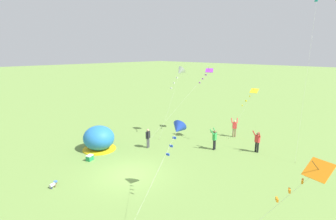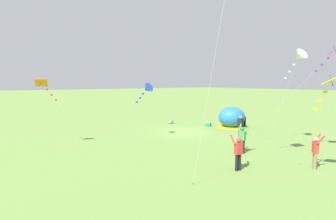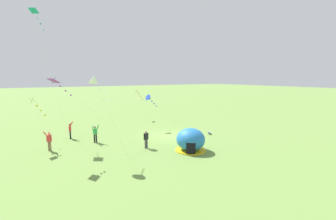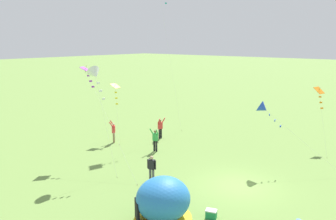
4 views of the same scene
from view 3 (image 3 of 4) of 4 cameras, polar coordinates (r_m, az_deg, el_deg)
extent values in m
plane|color=olive|center=(26.33, 0.24, -6.47)|extent=(300.00, 300.00, 0.00)
ellipsoid|color=#2672BF|center=(20.93, 5.77, -7.45)|extent=(2.70, 2.60, 2.10)
cylinder|color=yellow|center=(21.23, 5.73, -10.04)|extent=(2.81, 2.81, 0.10)
cube|color=black|center=(19.86, 5.82, -9.83)|extent=(0.57, 0.72, 1.10)
cube|color=#1E8C4C|center=(23.38, 7.01, -7.97)|extent=(0.52, 0.61, 0.38)
cube|color=white|center=(23.32, 7.02, -7.45)|extent=(0.53, 0.63, 0.06)
cylinder|color=white|center=(27.29, 10.58, -5.72)|extent=(0.30, 0.37, 0.22)
sphere|color=brown|center=(27.06, 10.30, -5.76)|extent=(0.19, 0.19, 0.19)
cylinder|color=#3F72CC|center=(27.04, 10.30, -5.58)|extent=(0.24, 0.24, 0.06)
cylinder|color=brown|center=(27.16, 10.63, -5.97)|extent=(0.07, 0.07, 0.17)
cylinder|color=brown|center=(27.26, 10.27, -5.91)|extent=(0.07, 0.07, 0.17)
cylinder|color=navy|center=(27.37, 10.85, -5.91)|extent=(0.09, 0.09, 0.13)
cylinder|color=navy|center=(27.45, 10.56, -5.86)|extent=(0.09, 0.09, 0.13)
cylinder|color=black|center=(27.18, -23.54, -5.75)|extent=(0.15, 0.15, 0.88)
cylinder|color=black|center=(26.98, -23.55, -5.85)|extent=(0.15, 0.15, 0.88)
cube|color=red|center=(26.92, -23.64, -4.27)|extent=(0.41, 0.30, 0.60)
sphere|color=brown|center=(26.83, -23.69, -3.38)|extent=(0.22, 0.22, 0.22)
cylinder|color=red|center=(27.08, -23.36, -3.19)|extent=(0.09, 0.38, 0.50)
cylinder|color=red|center=(26.56, -23.39, -3.40)|extent=(0.21, 0.39, 0.50)
cylinder|color=#4C4C51|center=(21.66, -5.77, -8.58)|extent=(0.15, 0.15, 0.88)
cylinder|color=#4C4C51|center=(21.79, -5.37, -8.48)|extent=(0.15, 0.15, 0.88)
cube|color=black|center=(21.52, -5.60, -6.64)|extent=(0.34, 0.43, 0.60)
sphere|color=tan|center=(21.42, -5.61, -5.53)|extent=(0.22, 0.22, 0.22)
cylinder|color=black|center=(21.36, -6.10, -6.76)|extent=(0.09, 0.09, 0.58)
cylinder|color=black|center=(21.69, -5.10, -6.52)|extent=(0.09, 0.09, 0.58)
cylinder|color=#8C7251|center=(23.50, -27.67, -8.17)|extent=(0.15, 0.15, 0.88)
cylinder|color=#8C7251|center=(23.64, -28.02, -8.10)|extent=(0.15, 0.15, 0.88)
cube|color=red|center=(23.38, -27.97, -6.39)|extent=(0.44, 0.43, 0.60)
sphere|color=beige|center=(23.28, -28.04, -5.36)|extent=(0.22, 0.22, 0.22)
cylinder|color=red|center=(22.99, -27.85, -5.43)|extent=(0.35, 0.31, 0.50)
cylinder|color=red|center=(23.36, -28.77, -5.29)|extent=(0.27, 0.37, 0.50)
cylinder|color=black|center=(24.67, -17.74, -6.84)|extent=(0.15, 0.15, 0.88)
cylinder|color=black|center=(24.60, -18.18, -6.90)|extent=(0.15, 0.15, 0.88)
cube|color=green|center=(24.46, -18.04, -5.19)|extent=(0.29, 0.41, 0.60)
sphere|color=brown|center=(24.37, -18.08, -4.21)|extent=(0.22, 0.22, 0.22)
cylinder|color=green|center=(24.32, -17.38, -4.12)|extent=(0.39, 0.20, 0.50)
cylinder|color=green|center=(24.13, -18.54, -4.27)|extent=(0.38, 0.10, 0.50)
cylinder|color=silver|center=(30.96, -0.97, -0.40)|extent=(1.37, 5.24, 4.06)
cylinder|color=brown|center=(33.25, 2.34, -3.30)|extent=(0.03, 0.03, 0.06)
cone|color=blue|center=(28.88, -4.77, 2.99)|extent=(1.00, 1.06, 0.97)
cube|color=blue|center=(29.22, -4.11, 2.24)|extent=(0.21, 0.13, 0.12)
cube|color=blue|center=(29.51, -3.56, 1.61)|extent=(0.21, 0.12, 0.12)
cube|color=blue|center=(29.80, -3.02, 0.99)|extent=(0.21, 0.09, 0.12)
cylinder|color=silver|center=(19.31, -14.00, -2.45)|extent=(0.51, 2.43, 6.40)
cylinder|color=brown|center=(20.28, -10.14, -11.09)|extent=(0.03, 0.03, 0.06)
cone|color=white|center=(18.91, -18.09, 6.92)|extent=(1.07, 1.17, 1.06)
cube|color=white|center=(18.95, -16.81, 5.29)|extent=(0.21, 0.08, 0.12)
cube|color=white|center=(18.99, -15.73, 3.90)|extent=(0.20, 0.08, 0.12)
cube|color=white|center=(19.06, -14.66, 2.53)|extent=(0.20, 0.06, 0.12)
cylinder|color=silver|center=(23.69, -28.51, -3.40)|extent=(1.41, 1.91, 4.65)
cylinder|color=brown|center=(23.60, -25.70, -9.00)|extent=(0.03, 0.03, 0.06)
cube|color=yellow|center=(24.05, -31.24, 2.17)|extent=(0.80, 0.73, 0.37)
cylinder|color=#332314|center=(24.04, -31.24, 2.19)|extent=(0.21, 0.27, 0.55)
cube|color=yellow|center=(23.85, -30.34, 0.95)|extent=(0.18, 0.19, 0.12)
cube|color=yellow|center=(23.70, -29.56, -0.10)|extent=(0.21, 0.14, 0.12)
cube|color=yellow|center=(23.56, -28.78, -1.17)|extent=(0.18, 0.19, 0.12)
cylinder|color=silver|center=(29.09, -27.49, 7.65)|extent=(0.49, 2.49, 13.71)
cylinder|color=brown|center=(30.19, -24.30, -5.24)|extent=(0.03, 0.03, 0.06)
cube|color=teal|center=(29.62, -30.96, 20.83)|extent=(1.03, 1.05, 0.44)
cylinder|color=#332314|center=(29.63, -30.96, 20.85)|extent=(0.09, 0.35, 0.57)
cube|color=teal|center=(29.54, -30.25, 19.56)|extent=(0.20, 0.06, 0.12)
cube|color=teal|center=(29.48, -29.64, 18.48)|extent=(0.20, 0.15, 0.12)
cube|color=teal|center=(29.43, -29.05, 17.39)|extent=(0.20, 0.06, 0.12)
cylinder|color=silver|center=(35.46, -5.60, 1.07)|extent=(3.08, 1.80, 4.55)
cylinder|color=brown|center=(34.87, -3.13, -2.76)|extent=(0.03, 0.03, 0.06)
cube|color=orange|center=(36.27, -7.99, 4.80)|extent=(0.91, 0.80, 0.51)
cylinder|color=#332314|center=(36.27, -7.99, 4.81)|extent=(0.41, 0.25, 0.56)
cube|color=orange|center=(36.04, -7.42, 4.05)|extent=(0.10, 0.21, 0.12)
cube|color=orange|center=(35.86, -6.93, 3.41)|extent=(0.14, 0.21, 0.12)
cube|color=orange|center=(35.69, -6.43, 2.76)|extent=(0.17, 0.20, 0.12)
cylinder|color=silver|center=(19.84, -16.09, -2.16)|extent=(1.88, 7.01, 6.46)
cylinder|color=brown|center=(20.96, -5.61, -10.34)|extent=(0.03, 0.03, 0.06)
cube|color=purple|center=(19.86, -27.06, 6.64)|extent=(0.98, 0.96, 0.37)
cylinder|color=#332314|center=(19.86, -27.06, 6.67)|extent=(0.10, 0.32, 0.59)
cube|color=purple|center=(19.80, -25.71, 5.48)|extent=(0.21, 0.08, 0.12)
cube|color=purple|center=(19.76, -24.57, 4.48)|extent=(0.21, 0.13, 0.12)
cube|color=purple|center=(19.73, -23.43, 3.47)|extent=(0.21, 0.13, 0.12)
camera|label=1|loc=(42.34, 2.43, 10.51)|focal=28.00mm
camera|label=2|loc=(37.34, -39.31, 3.16)|focal=28.00mm
camera|label=4|loc=(22.26, 46.57, 10.38)|focal=35.00mm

